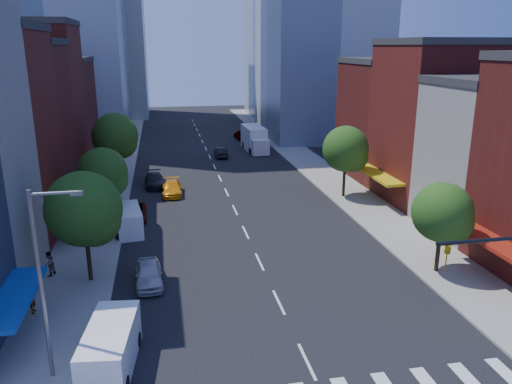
% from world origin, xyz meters
% --- Properties ---
extents(ground, '(220.00, 220.00, 0.00)m').
position_xyz_m(ground, '(0.00, 0.00, 0.00)').
color(ground, black).
rests_on(ground, ground).
extents(sidewalk_left, '(5.00, 120.00, 0.15)m').
position_xyz_m(sidewalk_left, '(-12.50, 40.00, 0.07)').
color(sidewalk_left, gray).
rests_on(sidewalk_left, ground).
extents(sidewalk_right, '(5.00, 120.00, 0.15)m').
position_xyz_m(sidewalk_right, '(12.50, 40.00, 0.07)').
color(sidewalk_right, gray).
rests_on(sidewalk_right, ground).
extents(bldg_left_3, '(12.00, 8.00, 15.00)m').
position_xyz_m(bldg_left_3, '(-21.00, 29.00, 7.50)').
color(bldg_left_3, '#591616').
rests_on(bldg_left_3, ground).
extents(bldg_left_4, '(12.00, 9.00, 17.00)m').
position_xyz_m(bldg_left_4, '(-21.00, 37.50, 8.50)').
color(bldg_left_4, maroon).
rests_on(bldg_left_4, ground).
extents(bldg_left_5, '(12.00, 10.00, 13.00)m').
position_xyz_m(bldg_left_5, '(-21.00, 47.00, 6.50)').
color(bldg_left_5, '#591616').
rests_on(bldg_left_5, ground).
extents(bldg_right_1, '(12.00, 8.00, 12.00)m').
position_xyz_m(bldg_right_1, '(21.00, 15.00, 6.00)').
color(bldg_right_1, beige).
rests_on(bldg_right_1, ground).
extents(bldg_right_2, '(12.00, 10.00, 15.00)m').
position_xyz_m(bldg_right_2, '(21.00, 24.00, 7.50)').
color(bldg_right_2, maroon).
rests_on(bldg_right_2, ground).
extents(bldg_right_3, '(12.00, 10.00, 13.00)m').
position_xyz_m(bldg_right_3, '(21.00, 34.00, 6.50)').
color(bldg_right_3, '#591616').
rests_on(bldg_right_3, ground).
extents(streetlight, '(2.25, 0.25, 9.00)m').
position_xyz_m(streetlight, '(-11.81, 1.00, 5.28)').
color(streetlight, slate).
rests_on(streetlight, sidewalk_left).
extents(tree_left_near, '(4.80, 4.80, 7.30)m').
position_xyz_m(tree_left_near, '(-11.35, 10.92, 4.87)').
color(tree_left_near, black).
rests_on(tree_left_near, sidewalk_left).
extents(tree_left_mid, '(4.20, 4.20, 6.65)m').
position_xyz_m(tree_left_mid, '(-11.35, 21.92, 4.53)').
color(tree_left_mid, black).
rests_on(tree_left_mid, sidewalk_left).
extents(tree_left_far, '(5.00, 5.00, 7.75)m').
position_xyz_m(tree_left_far, '(-11.35, 35.92, 5.20)').
color(tree_left_far, black).
rests_on(tree_left_far, sidewalk_left).
extents(tree_right_near, '(4.00, 4.00, 6.20)m').
position_xyz_m(tree_right_near, '(11.65, 7.92, 4.19)').
color(tree_right_near, black).
rests_on(tree_right_near, sidewalk_right).
extents(tree_right_far, '(4.60, 4.60, 7.20)m').
position_xyz_m(tree_right_far, '(11.65, 25.92, 4.86)').
color(tree_right_far, black).
rests_on(tree_right_far, sidewalk_right).
extents(parked_car_front, '(1.93, 4.34, 1.45)m').
position_xyz_m(parked_car_front, '(-7.73, 9.92, 0.73)').
color(parked_car_front, '#B2B2B7').
rests_on(parked_car_front, ground).
extents(parked_car_second, '(1.89, 4.84, 1.57)m').
position_xyz_m(parked_car_second, '(-9.50, 20.08, 0.78)').
color(parked_car_second, black).
rests_on(parked_car_second, ground).
extents(parked_car_third, '(2.22, 4.62, 1.27)m').
position_xyz_m(parked_car_third, '(-9.24, 23.10, 0.63)').
color(parked_car_third, '#999999').
rests_on(parked_car_third, ground).
extents(parked_car_rear, '(2.26, 5.02, 1.43)m').
position_xyz_m(parked_car_rear, '(-7.50, 33.81, 0.71)').
color(parked_car_rear, black).
rests_on(parked_car_rear, ground).
extents(cargo_van_near, '(2.68, 5.43, 2.22)m').
position_xyz_m(cargo_van_near, '(-9.37, 1.12, 1.10)').
color(cargo_van_near, white).
rests_on(cargo_van_near, ground).
extents(cargo_van_far, '(2.58, 5.07, 2.07)m').
position_xyz_m(cargo_van_far, '(-9.48, 19.85, 1.02)').
color(cargo_van_far, white).
rests_on(cargo_van_far, ground).
extents(taxi, '(2.08, 4.81, 1.38)m').
position_xyz_m(taxi, '(-5.66, 30.27, 0.69)').
color(taxi, '#F79C0D').
rests_on(taxi, ground).
extents(traffic_car_oncoming, '(1.59, 4.26, 1.39)m').
position_xyz_m(traffic_car_oncoming, '(1.50, 47.47, 0.69)').
color(traffic_car_oncoming, black).
rests_on(traffic_car_oncoming, ground).
extents(traffic_car_far, '(2.10, 4.58, 1.52)m').
position_xyz_m(traffic_car_far, '(6.58, 61.08, 0.76)').
color(traffic_car_far, '#999999').
rests_on(traffic_car_far, ground).
extents(box_truck, '(2.89, 8.72, 3.48)m').
position_xyz_m(box_truck, '(6.98, 51.17, 1.65)').
color(box_truck, silver).
rests_on(box_truck, ground).
extents(pedestrian_near, '(0.42, 0.63, 1.69)m').
position_xyz_m(pedestrian_near, '(-14.20, 7.24, 0.99)').
color(pedestrian_near, '#999999').
rests_on(pedestrian_near, sidewalk_left).
extents(pedestrian_far, '(0.97, 1.03, 1.68)m').
position_xyz_m(pedestrian_far, '(-14.25, 12.17, 0.99)').
color(pedestrian_far, '#999999').
rests_on(pedestrian_far, sidewalk_left).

